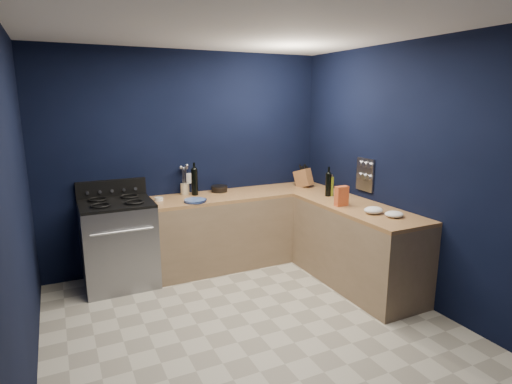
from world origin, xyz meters
TOP-DOWN VIEW (x-y plane):
  - floor at (0.00, 0.00)m, footprint 3.50×3.50m
  - ceiling at (0.00, 0.00)m, footprint 3.50×3.50m
  - wall_back at (0.00, 1.76)m, footprint 3.50×0.02m
  - wall_right at (1.76, 0.00)m, footprint 0.02×3.50m
  - wall_left at (-1.76, 0.00)m, footprint 0.02×3.50m
  - wall_front at (0.00, -1.76)m, footprint 3.50×0.02m
  - cab_back at (0.60, 1.44)m, footprint 2.30×0.63m
  - top_back at (0.60, 1.44)m, footprint 2.30×0.63m
  - cab_right at (1.44, 0.29)m, footprint 0.63×1.67m
  - top_right at (1.44, 0.29)m, footprint 0.63×1.67m
  - gas_range at (-0.93, 1.42)m, footprint 0.76×0.66m
  - oven_door at (-0.93, 1.10)m, footprint 0.59×0.02m
  - cooktop at (-0.93, 1.42)m, footprint 0.76×0.66m
  - backguard at (-0.93, 1.72)m, footprint 0.76×0.06m
  - spice_panel at (1.74, 0.55)m, footprint 0.02×0.28m
  - wall_outlet at (0.00, 1.74)m, footprint 0.09×0.02m
  - plate_stack at (-0.10, 1.24)m, footprint 0.27×0.27m
  - ramekin at (-0.45, 1.48)m, footprint 0.10×0.10m
  - utensil_crock at (-0.09, 1.67)m, footprint 0.11×0.11m
  - wine_bottle_back at (0.01, 1.57)m, footprint 0.09×0.09m
  - lemon_basket at (0.34, 1.62)m, footprint 0.21×0.21m
  - knife_block at (1.46, 1.43)m, footprint 0.22×0.29m
  - wine_bottle_right at (1.42, 0.83)m, footprint 0.07×0.07m
  - oil_bottle at (1.47, 0.83)m, footprint 0.06×0.06m
  - spice_jar_near at (1.43, 0.58)m, footprint 0.04×0.04m
  - spice_jar_far at (1.43, 0.59)m, footprint 0.06×0.06m
  - crouton_bag at (1.28, 0.38)m, footprint 0.15×0.07m
  - towel_front at (1.38, -0.02)m, footprint 0.21×0.18m
  - towel_end at (1.48, -0.21)m, footprint 0.24×0.23m

SIDE VIEW (x-z plane):
  - floor at x=0.00m, z-range -0.02..0.00m
  - cab_back at x=0.60m, z-range 0.00..0.86m
  - cab_right at x=1.44m, z-range 0.00..0.86m
  - oven_door at x=-0.93m, z-range 0.24..0.66m
  - gas_range at x=-0.93m, z-range 0.00..0.92m
  - top_back at x=0.60m, z-range 0.86..0.90m
  - top_right at x=1.44m, z-range 0.86..0.90m
  - plate_stack at x=-0.10m, z-range 0.90..0.93m
  - ramekin at x=-0.45m, z-range 0.90..0.94m
  - towel_end at x=1.48m, z-range 0.90..0.96m
  - towel_front at x=1.38m, z-range 0.90..0.97m
  - cooktop at x=-0.93m, z-range 0.92..0.95m
  - lemon_basket at x=0.34m, z-range 0.90..0.98m
  - spice_jar_near at x=1.43m, z-range 0.90..0.99m
  - spice_jar_far at x=1.43m, z-range 0.90..1.00m
  - utensil_crock at x=-0.09m, z-range 0.90..1.03m
  - crouton_bag at x=1.28m, z-range 0.90..1.12m
  - knife_block at x=1.46m, z-range 0.87..1.15m
  - oil_bottle at x=1.47m, z-range 0.90..1.13m
  - wine_bottle_right at x=1.42m, z-range 0.90..1.17m
  - backguard at x=-0.93m, z-range 0.94..1.14m
  - wine_bottle_back at x=0.01m, z-range 0.90..1.22m
  - wall_outlet at x=0.00m, z-range 1.02..1.15m
  - spice_panel at x=1.74m, z-range 0.99..1.37m
  - wall_back at x=0.00m, z-range 0.00..2.60m
  - wall_right at x=1.76m, z-range 0.00..2.60m
  - wall_left at x=-1.76m, z-range 0.00..2.60m
  - wall_front at x=0.00m, z-range 0.00..2.60m
  - ceiling at x=0.00m, z-range 2.60..2.62m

